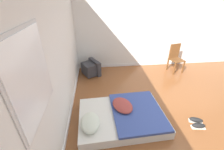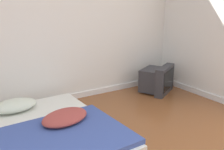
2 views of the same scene
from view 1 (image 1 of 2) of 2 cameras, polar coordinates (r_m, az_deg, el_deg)
ground_plane at (r=3.72m, az=26.92°, el=-13.95°), size 20.00×20.00×0.00m
wall_back at (r=2.51m, az=-21.12°, el=1.96°), size 7.60×0.08×2.60m
wall_right at (r=5.27m, az=15.57°, el=16.68°), size 0.08×7.45×2.60m
mattress_bed at (r=3.18m, az=3.88°, el=-15.30°), size 1.27×1.76×0.33m
crt_tv at (r=4.79m, az=-7.90°, el=2.59°), size 0.68×0.64×0.46m
wooden_chair at (r=5.31m, az=22.98°, el=6.64°), size 0.47×0.47×0.90m
sneaker_pair at (r=3.59m, az=29.71°, el=-15.57°), size 0.32×0.32×0.10m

